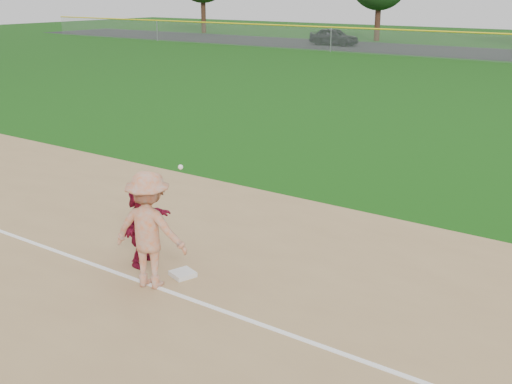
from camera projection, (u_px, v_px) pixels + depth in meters
The scene contains 6 objects.
ground at pixel (208, 280), 11.70m from camera, with size 160.00×160.00×0.00m, color #144A0E.
foul_line at pixel (178, 295), 11.08m from camera, with size 60.00×0.10×0.01m, color white.
first_base at pixel (183, 274), 11.80m from camera, with size 0.39×0.39×0.09m, color silver.
base_runner at pixel (142, 225), 12.12m from camera, with size 1.46×0.47×1.58m, color maroon.
car_left at pixel (334, 37), 59.48m from camera, with size 1.86×4.62×1.58m, color black.
first_base_play at pixel (149, 230), 11.16m from camera, with size 1.52×1.12×2.17m.
Camera 1 is at (6.94, -8.15, 5.08)m, focal length 45.00 mm.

